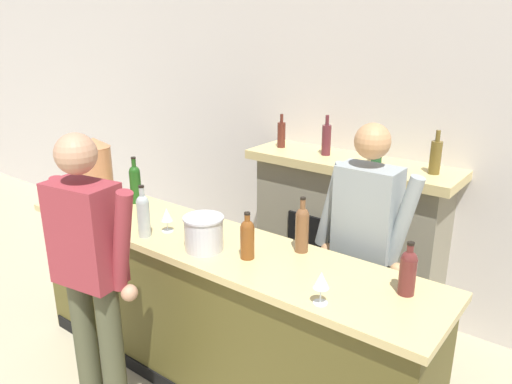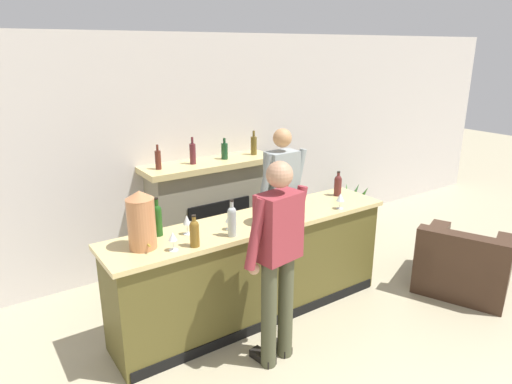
% 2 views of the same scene
% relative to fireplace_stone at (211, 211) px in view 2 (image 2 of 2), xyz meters
% --- Properties ---
extents(wall_back_panel, '(12.00, 0.07, 2.75)m').
position_rel_fireplace_stone_xyz_m(wall_back_panel, '(-0.37, 0.26, 0.72)').
color(wall_back_panel, beige).
rests_on(wall_back_panel, ground_plane).
extents(bar_counter, '(2.90, 0.63, 1.02)m').
position_rel_fireplace_stone_xyz_m(bar_counter, '(-0.26, -1.33, -0.14)').
color(bar_counter, brown).
rests_on(bar_counter, ground_plane).
extents(fireplace_stone, '(1.66, 0.52, 1.61)m').
position_rel_fireplace_stone_xyz_m(fireplace_stone, '(0.00, 0.00, 0.00)').
color(fireplace_stone, gray).
rests_on(fireplace_stone, ground_plane).
extents(armchair_black, '(1.19, 1.19, 0.76)m').
position_rel_fireplace_stone_xyz_m(armchair_black, '(1.94, -2.21, -0.39)').
color(armchair_black, '#3D281B').
rests_on(armchair_black, ground_plane).
extents(potted_plant_corner, '(0.49, 0.49, 0.66)m').
position_rel_fireplace_stone_xyz_m(potted_plant_corner, '(2.32, -0.22, -0.36)').
color(potted_plant_corner, '#9E643E').
rests_on(potted_plant_corner, ground_plane).
extents(person_customer, '(0.65, 0.35, 1.77)m').
position_rel_fireplace_stone_xyz_m(person_customer, '(-0.49, -2.02, 0.33)').
color(person_customer, '#464731').
rests_on(person_customer, ground_plane).
extents(person_bartender, '(0.66, 0.30, 1.74)m').
position_rel_fireplace_stone_xyz_m(person_bartender, '(0.50, -0.77, 0.31)').
color(person_bartender, '#343938').
rests_on(person_bartender, ground_plane).
extents(copper_dispenser, '(0.23, 0.27, 0.49)m').
position_rel_fireplace_stone_xyz_m(copper_dispenser, '(-1.35, -1.33, 0.61)').
color(copper_dispenser, '#BE794C').
rests_on(copper_dispenser, bar_counter).
extents(ice_bucket_steel, '(0.24, 0.24, 0.20)m').
position_rel_fireplace_stone_xyz_m(ice_bucket_steel, '(-0.20, -1.45, 0.47)').
color(ice_bucket_steel, silver).
rests_on(ice_bucket_steel, bar_counter).
extents(wine_bottle_burgundy_dark, '(0.08, 0.08, 0.27)m').
position_rel_fireplace_stone_xyz_m(wine_bottle_burgundy_dark, '(0.93, -1.22, 0.49)').
color(wine_bottle_burgundy_dark, '#5B2321').
rests_on(wine_bottle_burgundy_dark, bar_counter).
extents(wine_bottle_merlot_tall, '(0.08, 0.08, 0.33)m').
position_rel_fireplace_stone_xyz_m(wine_bottle_merlot_tall, '(0.27, -1.13, 0.51)').
color(wine_bottle_merlot_tall, brown).
rests_on(wine_bottle_merlot_tall, bar_counter).
extents(wine_bottle_chardonnay_pale, '(0.08, 0.08, 0.27)m').
position_rel_fireplace_stone_xyz_m(wine_bottle_chardonnay_pale, '(-0.99, -1.55, 0.49)').
color(wine_bottle_chardonnay_pale, brown).
rests_on(wine_bottle_chardonnay_pale, bar_counter).
extents(wine_bottle_riesling_slim, '(0.08, 0.08, 0.27)m').
position_rel_fireplace_stone_xyz_m(wine_bottle_riesling_slim, '(0.07, -1.38, 0.49)').
color(wine_bottle_riesling_slim, brown).
rests_on(wine_bottle_riesling_slim, bar_counter).
extents(wine_bottle_port_short, '(0.08, 0.08, 0.34)m').
position_rel_fireplace_stone_xyz_m(wine_bottle_port_short, '(-1.15, -1.16, 0.52)').
color(wine_bottle_port_short, '#1D4E17').
rests_on(wine_bottle_port_short, bar_counter).
extents(wine_bottle_rose_blush, '(0.08, 0.08, 0.33)m').
position_rel_fireplace_stone_xyz_m(wine_bottle_rose_blush, '(-0.62, -1.53, 0.51)').
color(wine_bottle_rose_blush, '#ACBABA').
rests_on(wine_bottle_rose_blush, bar_counter).
extents(wine_glass_mid_counter, '(0.08, 0.08, 0.16)m').
position_rel_fireplace_stone_xyz_m(wine_glass_mid_counter, '(-0.56, -1.40, 0.47)').
color(wine_glass_mid_counter, silver).
rests_on(wine_glass_mid_counter, bar_counter).
extents(wine_glass_near_bucket, '(0.08, 0.08, 0.18)m').
position_rel_fireplace_stone_xyz_m(wine_glass_near_bucket, '(-0.93, -1.28, 0.49)').
color(wine_glass_near_bucket, silver).
rests_on(wine_glass_near_bucket, bar_counter).
extents(wine_glass_by_dispenser, '(0.08, 0.08, 0.17)m').
position_rel_fireplace_stone_xyz_m(wine_glass_by_dispenser, '(0.65, -1.55, 0.48)').
color(wine_glass_by_dispenser, silver).
rests_on(wine_glass_by_dispenser, bar_counter).
extents(wine_glass_front_left, '(0.08, 0.08, 0.16)m').
position_rel_fireplace_stone_xyz_m(wine_glass_front_left, '(-1.17, -1.52, 0.48)').
color(wine_glass_front_left, silver).
rests_on(wine_glass_front_left, bar_counter).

